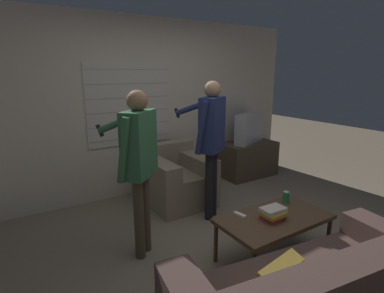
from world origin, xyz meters
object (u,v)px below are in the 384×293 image
at_px(armchair_beige, 176,179).
at_px(person_right_standing, 211,135).
at_px(book_stack, 273,213).
at_px(coffee_table, 274,221).
at_px(tv, 249,128).
at_px(spare_remote, 240,215).
at_px(soda_can, 286,197).
at_px(person_left_standing, 138,156).

xyz_separation_m(armchair_beige, person_right_standing, (0.14, -0.61, 0.73)).
distance_m(person_right_standing, book_stack, 1.21).
bearing_deg(coffee_table, tv, 53.39).
distance_m(coffee_table, spare_remote, 0.34).
height_order(coffee_table, soda_can, soda_can).
distance_m(coffee_table, tv, 2.49).
relative_size(tv, book_stack, 3.18).
height_order(coffee_table, person_left_standing, person_left_standing).
height_order(coffee_table, book_stack, book_stack).
xyz_separation_m(person_right_standing, spare_remote, (-0.26, -0.86, -0.61)).
height_order(tv, book_stack, tv).
bearing_deg(armchair_beige, spare_remote, 85.05).
relative_size(coffee_table, book_stack, 4.69).
bearing_deg(person_left_standing, book_stack, -79.83).
relative_size(person_right_standing, book_stack, 7.30).
bearing_deg(spare_remote, book_stack, -55.02).
relative_size(armchair_beige, coffee_table, 0.80).
xyz_separation_m(armchair_beige, coffee_table, (0.15, -1.66, 0.07)).
distance_m(armchair_beige, person_left_standing, 1.45).
bearing_deg(spare_remote, person_right_standing, 61.98).
bearing_deg(armchair_beige, soda_can, 107.73).
bearing_deg(tv, coffee_table, 32.11).
relative_size(tv, person_left_standing, 0.45).
height_order(coffee_table, person_right_standing, person_right_standing).
height_order(person_left_standing, soda_can, person_left_standing).
bearing_deg(tv, book_stack, 31.43).
distance_m(coffee_table, person_left_standing, 1.44).
bearing_deg(armchair_beige, person_right_standing, 102.62).
bearing_deg(soda_can, book_stack, -154.74).
bearing_deg(soda_can, armchair_beige, 107.84).
distance_m(coffee_table, book_stack, 0.12).
xyz_separation_m(person_right_standing, book_stack, (-0.04, -1.07, -0.56)).
relative_size(tv, spare_remote, 5.46).
bearing_deg(person_right_standing, spare_remote, -139.78).
bearing_deg(tv, person_right_standing, 10.67).
height_order(armchair_beige, soda_can, armchair_beige).
xyz_separation_m(armchair_beige, soda_can, (0.48, -1.50, 0.17)).
bearing_deg(armchair_beige, book_stack, 93.12).
bearing_deg(person_left_standing, armchair_beige, 3.41).
height_order(person_left_standing, person_right_standing, person_right_standing).
distance_m(tv, book_stack, 2.52).
bearing_deg(coffee_table, spare_remote, 145.16).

